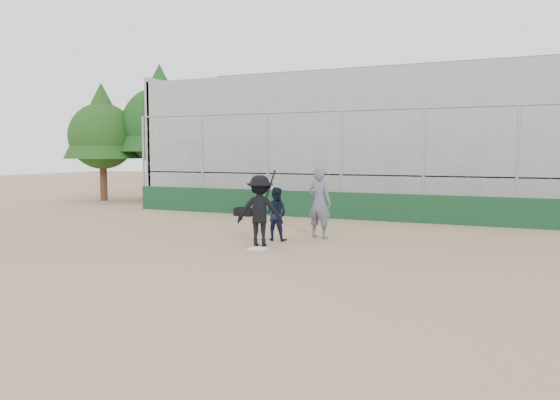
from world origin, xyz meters
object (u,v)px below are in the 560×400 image
at_px(catcher_crouched, 276,223).
at_px(umpire, 319,206).
at_px(batter_at_plate, 260,211).
at_px(equipment_bag, 244,212).

xyz_separation_m(catcher_crouched, umpire, (0.95, 0.94, 0.41)).
xyz_separation_m(batter_at_plate, umpire, (0.96, 1.93, -0.02)).
distance_m(umpire, equipment_bag, 6.11).
bearing_deg(batter_at_plate, equipment_bag, 121.23).
relative_size(umpire, equipment_bag, 2.47).
height_order(catcher_crouched, umpire, umpire).
relative_size(batter_at_plate, umpire, 1.09).
bearing_deg(batter_at_plate, catcher_crouched, 89.35).
bearing_deg(umpire, equipment_bag, -30.52).
bearing_deg(equipment_bag, umpire, -41.24).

